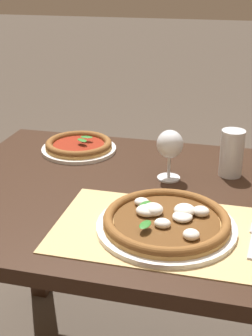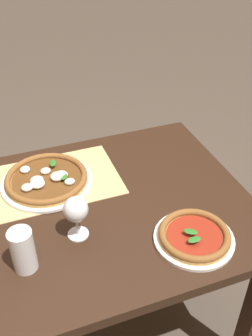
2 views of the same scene
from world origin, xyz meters
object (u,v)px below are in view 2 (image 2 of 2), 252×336
(pizza_far, at_px, (194,236))
(wine_glass, at_px, (76,211))
(pizza_near, at_px, (46,179))
(pint_glass, at_px, (23,251))

(pizza_far, bearing_deg, wine_glass, -24.16)
(pizza_far, bearing_deg, pizza_near, -49.48)
(pizza_near, distance_m, pint_glass, 0.40)
(wine_glass, height_order, pint_glass, wine_glass)
(pizza_far, distance_m, wine_glass, 0.39)
(pizza_far, distance_m, pint_glass, 0.53)
(pizza_near, distance_m, wine_glass, 0.31)
(pizza_far, height_order, wine_glass, wine_glass)
(pizza_near, distance_m, pizza_far, 0.59)
(pizza_near, relative_size, pizza_far, 1.32)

